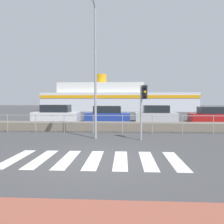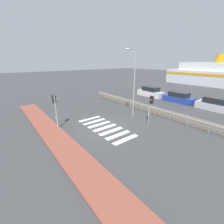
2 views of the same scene
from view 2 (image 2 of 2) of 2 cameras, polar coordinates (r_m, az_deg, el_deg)
The scene contains 11 objects.
ground_plane at distance 13.47m, azimuth -2.59°, elevation -6.01°, with size 160.00×160.00×0.00m, color #424244.
sidewalk_brick at distance 11.81m, azimuth -19.23°, elevation -10.64°, with size 24.00×1.80×0.12m.
crosswalk at distance 13.49m, azimuth -2.67°, elevation -5.95°, with size 5.85×2.40×0.01m.
seawall at distance 17.85m, azimuth 15.19°, elevation 0.76°, with size 21.72×0.55×0.61m.
harbor_fence at distance 17.05m, azimuth 13.54°, elevation 1.61°, with size 19.58×0.04×1.14m.
traffic_light_near at distance 13.47m, azimuth -20.90°, elevation 2.51°, with size 0.34×0.32×2.99m.
traffic_light_far at distance 13.92m, azimuth 14.52°, elevation 3.06°, with size 0.34×0.32×2.74m.
streetlamp at distance 15.13m, azimuth 7.96°, elevation 13.19°, with size 0.32×1.34×6.86m.
parked_car_white at distance 26.22m, azimuth 14.49°, elevation 7.36°, with size 4.41×1.73×1.57m.
parked_car_blue at distance 23.64m, azimuth 24.02°, elevation 4.98°, with size 4.26×1.73×1.47m.
parked_car_silver at distance 21.98m, azimuth 34.42°, elevation 2.37°, with size 3.86×1.75×1.53m.
Camera 2 is at (9.95, -7.08, 5.69)m, focal length 24.00 mm.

